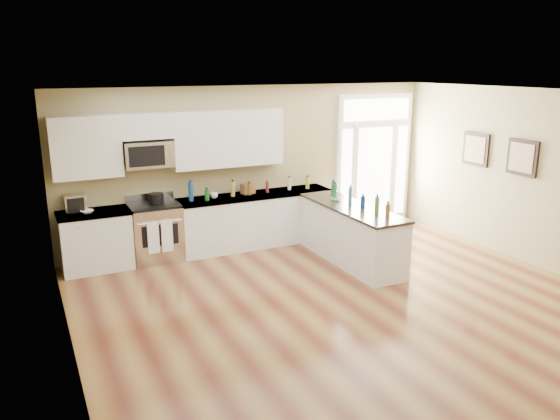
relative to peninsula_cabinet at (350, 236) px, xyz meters
The scene contains 20 objects.
ground 2.46m from the peninsula_cabinet, 112.44° to the right, with size 8.00×8.00×0.00m, color #542617.
room_shell 2.74m from the peninsula_cabinet, 112.44° to the right, with size 8.00×8.00×8.00m.
back_cabinet_left 4.06m from the peninsula_cabinet, 159.09° to the left, with size 1.10×0.66×0.94m.
back_cabinet_right 1.81m from the peninsula_cabinet, 126.68° to the left, with size 2.85×0.66×0.94m.
peninsula_cabinet is the anchor object (origin of this frame).
upper_cabinet_left 4.39m from the peninsula_cabinet, 157.26° to the left, with size 1.04×0.33×0.95m, color silver.
upper_cabinet_right 2.65m from the peninsula_cabinet, 133.15° to the left, with size 1.94×0.33×0.95m, color silver.
upper_cabinet_short 3.73m from the peninsula_cabinet, 150.98° to the left, with size 0.82×0.33×0.40m, color silver.
microwave 3.53m from the peninsula_cabinet, 151.57° to the left, with size 0.78×0.41×0.42m.
entry_door 2.52m from the peninsula_cabinet, 46.51° to the left, with size 1.70×0.10×2.60m.
wall_art_near 2.84m from the peninsula_cabinet, ahead, with size 0.05×0.58×0.58m.
wall_art_far 3.02m from the peninsula_cabinet, 22.25° to the right, with size 0.05×0.58×0.58m.
kitchen_range 3.20m from the peninsula_cabinet, 153.10° to the left, with size 0.80×0.71×1.08m.
stockpot 3.23m from the peninsula_cabinet, 152.34° to the left, with size 0.25×0.25×0.19m, color black.
toaster_oven 4.39m from the peninsula_cabinet, 158.52° to the left, with size 0.32×0.25×0.27m, color silver.
cardboard_box 2.02m from the peninsula_cabinet, 127.11° to the left, with size 0.22×0.16×0.18m, color brown.
bowl_left 4.17m from the peninsula_cabinet, 160.17° to the left, with size 0.19×0.19×0.05m, color white.
bowl_peninsula 0.68m from the peninsula_cabinet, 95.84° to the left, with size 0.16×0.16×0.05m, color white.
cup_counter 2.40m from the peninsula_cabinet, 141.10° to the left, with size 0.12×0.12×0.10m, color white.
counter_bottles 1.23m from the peninsula_cabinet, 131.76° to the left, with size 2.42×2.39×0.31m.
Camera 1 is at (-3.82, -4.91, 3.15)m, focal length 35.00 mm.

